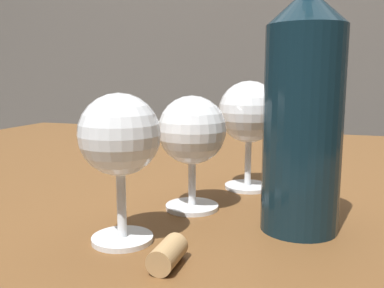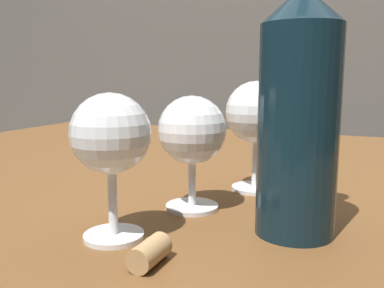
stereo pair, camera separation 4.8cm
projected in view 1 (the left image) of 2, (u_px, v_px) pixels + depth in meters
The scene contains 6 objects.
dining_table at pixel (186, 208), 0.77m from camera, with size 1.36×0.97×0.75m.
wine_glass_rose at pixel (120, 139), 0.38m from camera, with size 0.08×0.08×0.14m.
wine_glass_cabernet at pixel (192, 133), 0.48m from camera, with size 0.08×0.08×0.13m.
wine_glass_merlot at pixel (249, 114), 0.57m from camera, with size 0.08×0.08×0.15m.
wine_bottle at pixel (303, 108), 0.41m from camera, with size 0.08×0.08×0.31m.
cork at pixel (168, 254), 0.34m from camera, with size 0.02×0.02×0.04m, color tan.
Camera 1 is at (0.24, -0.70, 0.91)m, focal length 38.68 mm.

